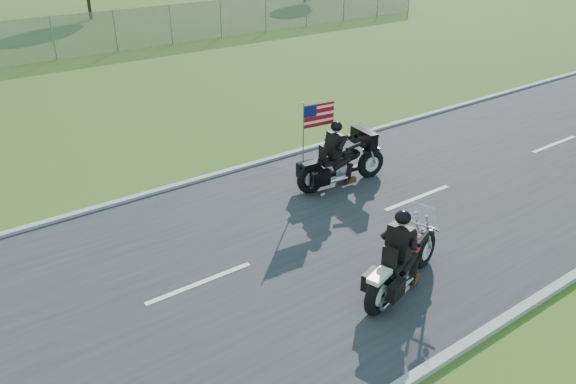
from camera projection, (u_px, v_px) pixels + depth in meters
ground at (286, 251)px, 11.68m from camera, size 420.00×420.00×0.00m
road at (286, 250)px, 11.67m from camera, size 120.00×8.00×0.04m
curb_north at (195, 181)px, 14.59m from camera, size 120.00×0.18×0.12m
curb_south at (437, 363)px, 8.73m from camera, size 120.00×0.18×0.12m
motorcycle_lead at (402, 265)px, 10.26m from camera, size 2.56×1.12×1.76m
motorcycle_follow at (342, 164)px, 14.22m from camera, size 2.65×0.92×2.21m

